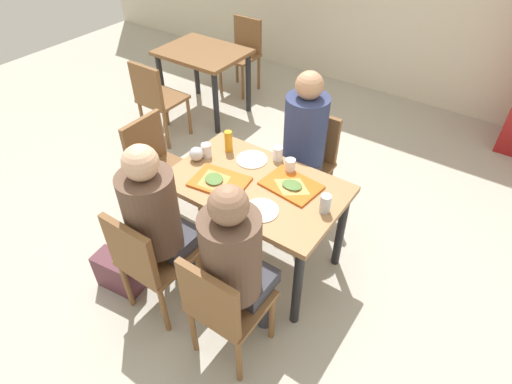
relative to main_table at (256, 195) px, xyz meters
name	(u,v)px	position (x,y,z in m)	size (l,w,h in m)	color
ground_plane	(256,258)	(0.00, 0.00, -0.64)	(10.00, 10.00, 0.02)	#B2AD9E
main_table	(256,195)	(0.00, 0.00, 0.00)	(1.16, 0.72, 0.73)	#9E7247
chair_near_left	(147,259)	(-0.29, -0.75, -0.12)	(0.40, 0.40, 0.86)	brown
chair_near_right	(222,305)	(0.29, -0.75, -0.12)	(0.40, 0.40, 0.86)	brown
chair_far_side	(309,157)	(0.00, 0.75, -0.12)	(0.40, 0.40, 0.86)	brown
chair_left_end	(156,162)	(-0.96, 0.00, -0.12)	(0.40, 0.40, 0.86)	brown
person_in_red	(158,217)	(-0.29, -0.61, 0.12)	(0.32, 0.42, 1.27)	#383842
person_in_brown_jacket	(236,259)	(0.29, -0.61, 0.12)	(0.32, 0.42, 1.27)	#383842
person_far_side	(302,139)	(0.00, 0.61, 0.12)	(0.32, 0.42, 1.27)	#383842
tray_red_near	(220,182)	(-0.20, -0.13, 0.11)	(0.36, 0.26, 0.02)	#D85914
tray_red_far	(291,185)	(0.20, 0.11, 0.11)	(0.36, 0.26, 0.02)	#D85914
paper_plate_center	(252,159)	(-0.17, 0.20, 0.11)	(0.22, 0.22, 0.01)	white
paper_plate_near_edge	(261,210)	(0.17, -0.20, 0.11)	(0.22, 0.22, 0.01)	white
pizza_slice_a	(214,180)	(-0.23, -0.15, 0.13)	(0.25, 0.25, 0.02)	#C68C47
pizza_slice_b	(292,186)	(0.22, 0.09, 0.13)	(0.19, 0.15, 0.02)	tan
plastic_cup_a	(278,154)	(-0.03, 0.31, 0.15)	(0.07, 0.07, 0.10)	white
plastic_cup_b	(231,206)	(0.03, -0.31, 0.15)	(0.07, 0.07, 0.10)	white
plastic_cup_c	(206,150)	(-0.46, 0.05, 0.15)	(0.07, 0.07, 0.10)	white
plastic_cup_d	(290,166)	(0.12, 0.24, 0.15)	(0.07, 0.07, 0.10)	white
soda_can	(325,204)	(0.49, 0.02, 0.16)	(0.07, 0.07, 0.12)	#B7BCC6
condiment_bottle	(229,141)	(-0.38, 0.20, 0.18)	(0.06, 0.06, 0.16)	orange
foil_bundle	(196,154)	(-0.49, -0.02, 0.15)	(0.10, 0.10, 0.10)	silver
handbag	(119,273)	(-0.64, -0.76, -0.49)	(0.32, 0.16, 0.28)	#592D38
background_table	(203,62)	(-1.75, 1.52, -0.02)	(0.90, 0.70, 0.73)	brown
background_chair_near	(156,97)	(-1.75, 0.79, -0.12)	(0.40, 0.40, 0.86)	brown
background_chair_far	(243,49)	(-1.75, 2.25, -0.12)	(0.40, 0.40, 0.86)	brown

